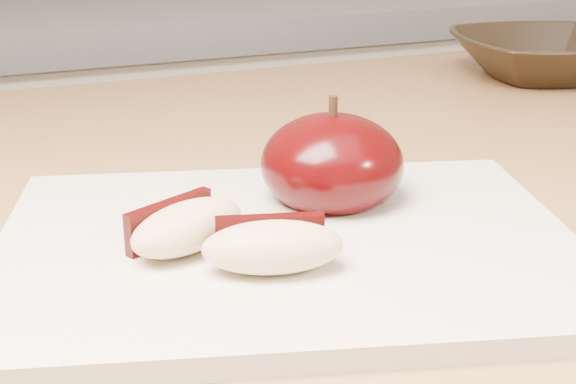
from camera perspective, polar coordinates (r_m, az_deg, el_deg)
name	(u,v)px	position (r m, az deg, el deg)	size (l,w,h in m)	color
back_cabinet	(129,287)	(1.34, -11.26, -6.64)	(2.40, 0.62, 0.94)	silver
cutting_board	(288,247)	(0.42, 0.00, -3.94)	(0.30, 0.22, 0.01)	silver
apple_half	(332,164)	(0.46, 3.15, 2.01)	(0.08, 0.08, 0.07)	black
apple_wedge_a	(186,226)	(0.40, -7.29, -2.43)	(0.07, 0.06, 0.02)	beige
apple_wedge_b	(272,246)	(0.38, -1.11, -3.85)	(0.07, 0.05, 0.02)	beige
bowl	(545,56)	(0.87, 17.79, 9.20)	(0.18, 0.18, 0.04)	black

